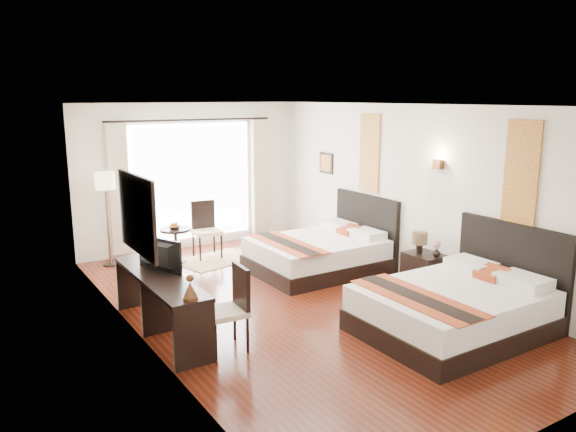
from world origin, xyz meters
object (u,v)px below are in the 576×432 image
table_lamp (420,240)px  television (155,256)px  floor_lamp (105,187)px  bed_near (457,307)px  bed_far (321,252)px  vase (436,256)px  window_chair (207,240)px  nightstand (424,271)px  console_desk (160,304)px  fruit_bowl (175,227)px  desk_chair (227,325)px  side_table (176,246)px

table_lamp → television: television is taller
floor_lamp → table_lamp: bearing=-44.9°
bed_near → television: bed_near is taller
bed_near → bed_far: 3.00m
vase → television: size_ratio=0.18×
window_chair → table_lamp: bearing=37.9°
vase → bed_far: bearing=114.5°
window_chair → nightstand: bearing=37.5°
console_desk → floor_lamp: bearing=85.8°
bed_near → fruit_bowl: (-1.90, 4.72, 0.32)m
console_desk → desk_chair: bearing=-60.0°
bed_near → side_table: bed_near is taller
vase → side_table: vase is taller
vase → fruit_bowl: 4.49m
desk_chair → fruit_bowl: bearing=-97.3°
console_desk → table_lamp: bearing=-6.8°
television → side_table: size_ratio=1.17×
television → side_table: (1.26, 2.63, -0.65)m
bed_far → desk_chair: bearing=-144.9°
table_lamp → desk_chair: 3.52m
console_desk → window_chair: window_chair is taller
vase → window_chair: size_ratio=0.12×
floor_lamp → vase: bearing=-46.5°
nightstand → fruit_bowl: (-2.74, 3.34, 0.37)m
nightstand → table_lamp: 0.49m
nightstand → bed_near: bearing=-121.2°
nightstand → window_chair: size_ratio=0.56×
vase → window_chair: bearing=120.8°
table_lamp → vase: size_ratio=2.94×
nightstand → television: (-3.98, 0.73, 0.69)m
side_table → fruit_bowl: (-0.02, -0.02, 0.34)m
side_table → bed_near: bearing=-68.4°
side_table → window_chair: 0.62m
floor_lamp → window_chair: bearing=-14.0°
bed_near → fruit_bowl: bearing=112.0°
console_desk → fruit_bowl: 3.06m
console_desk → side_table: 3.07m
bed_near → vase: 1.49m
bed_near → fruit_bowl: 5.10m
bed_near → desk_chair: (-2.67, 1.09, -0.03)m
bed_near → desk_chair: 2.88m
nightstand → window_chair: window_chair is taller
nightstand → console_desk: size_ratio=0.26×
console_desk → desk_chair: (0.50, -0.86, -0.07)m
floor_lamp → window_chair: floor_lamp is taller
nightstand → television: 4.11m
floor_lamp → fruit_bowl: floor_lamp is taller
nightstand → vase: size_ratio=4.51×
vase → television: bearing=167.1°
bed_near → side_table: bearing=111.6°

